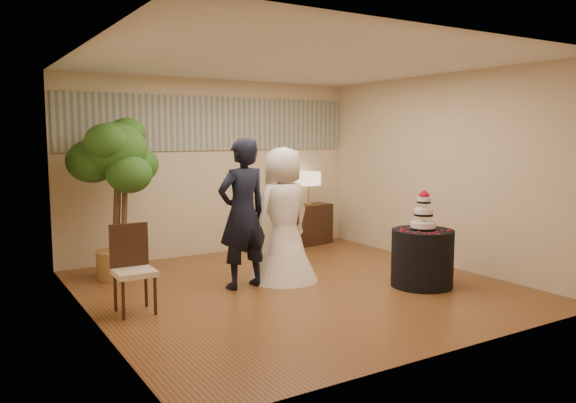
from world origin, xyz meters
TOP-DOWN VIEW (x-y plane):
  - floor at (0.00, 0.00)m, footprint 5.00×5.00m
  - ceiling at (0.00, 0.00)m, footprint 5.00×5.00m
  - wall_back at (0.00, 2.50)m, footprint 5.00×0.06m
  - wall_front at (0.00, -2.50)m, footprint 5.00×0.06m
  - wall_left at (-2.50, 0.00)m, footprint 0.06×5.00m
  - wall_right at (2.50, 0.00)m, footprint 0.06×5.00m
  - mural_border at (0.00, 2.48)m, footprint 4.90×0.02m
  - groom at (-0.59, 0.37)m, footprint 0.74×0.53m
  - bride at (0.04, 0.42)m, footprint 1.07×1.07m
  - cake_table at (1.39, -0.77)m, footprint 0.83×0.83m
  - wedding_cake at (1.39, -0.77)m, footprint 0.32×0.32m
  - console at (1.68, 2.28)m, footprint 0.90×0.51m
  - table_lamp at (1.68, 2.28)m, footprint 0.31×0.31m
  - ficus_tree at (-1.80, 1.67)m, footprint 1.47×1.47m
  - side_chair at (-2.05, 0.05)m, footprint 0.45×0.47m

SIDE VIEW (x-z plane):
  - floor at x=0.00m, z-range 0.00..0.00m
  - console at x=1.68m, z-range 0.00..0.71m
  - cake_table at x=1.39m, z-range 0.00..0.73m
  - side_chair at x=-2.05m, z-range 0.00..0.96m
  - bride at x=0.04m, z-range 0.00..1.77m
  - groom at x=-0.59m, z-range 0.00..1.89m
  - wedding_cake at x=1.39m, z-range 0.73..1.23m
  - table_lamp at x=1.68m, z-range 0.71..1.29m
  - ficus_tree at x=-1.80m, z-range 0.00..2.20m
  - wall_back at x=0.00m, z-range 0.00..2.80m
  - wall_front at x=0.00m, z-range 0.00..2.80m
  - wall_left at x=-2.50m, z-range 0.00..2.80m
  - wall_right at x=2.50m, z-range 0.00..2.80m
  - mural_border at x=0.00m, z-range 1.68..2.52m
  - ceiling at x=0.00m, z-range 2.80..2.80m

